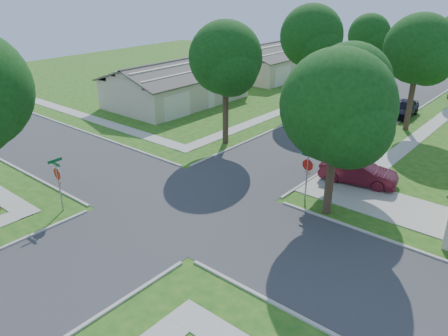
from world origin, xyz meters
name	(u,v)px	position (x,y,z in m)	size (l,w,h in m)	color
ground	(187,205)	(0.00, 0.00, 0.00)	(100.00, 100.00, 0.00)	#205417
road_ns	(187,205)	(0.00, 0.00, 0.00)	(7.00, 100.00, 0.02)	#333335
sidewalk_ne	(441,119)	(6.10, 26.00, 0.02)	(1.20, 40.00, 0.04)	#9E9B91
sidewalk_nw	(318,97)	(-6.10, 26.00, 0.02)	(1.20, 40.00, 0.04)	#9E9B91
driveway	(377,201)	(7.90, 7.10, 0.03)	(8.80, 3.60, 0.05)	#9E9B91
stop_sign_sw	(58,176)	(-4.70, -4.70, 2.03)	(1.05, 0.80, 2.98)	gray
stop_sign_ne	(308,167)	(4.70, 4.70, 2.03)	(1.05, 0.80, 2.98)	gray
tree_e_near	(351,88)	(4.75, 9.01, 5.64)	(4.97, 4.80, 8.28)	#38281C
tree_e_mid	(420,52)	(4.76, 21.01, 6.25)	(5.59, 5.40, 9.21)	#38281C
tree_w_near	(226,61)	(-4.64, 9.01, 6.12)	(5.38, 5.20, 8.97)	#38281C
tree_w_mid	(312,39)	(-4.64, 21.01, 6.49)	(5.80, 5.60, 9.56)	#38281C
tree_w_far	(369,37)	(-4.65, 34.01, 5.51)	(4.76, 4.60, 8.04)	#38281C
tree_ne_corner	(338,111)	(6.36, 4.21, 5.59)	(5.80, 5.60, 8.66)	#38281C
house_nw_near	(177,87)	(-15.99, 15.00, 1.52)	(8.42, 13.60, 4.23)	#B6AE90
house_nw_far	(273,64)	(-15.99, 32.00, 1.52)	(8.42, 13.60, 4.23)	#B6AE90
car_driveway	(358,172)	(6.00, 8.70, 0.75)	(1.58, 4.54, 1.50)	#4F101B
car_curb_east	(404,108)	(3.20, 24.60, 0.76)	(1.81, 4.49, 1.53)	black
car_curb_west	(406,69)	(-3.20, 43.84, 0.66)	(1.86, 4.57, 1.33)	black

